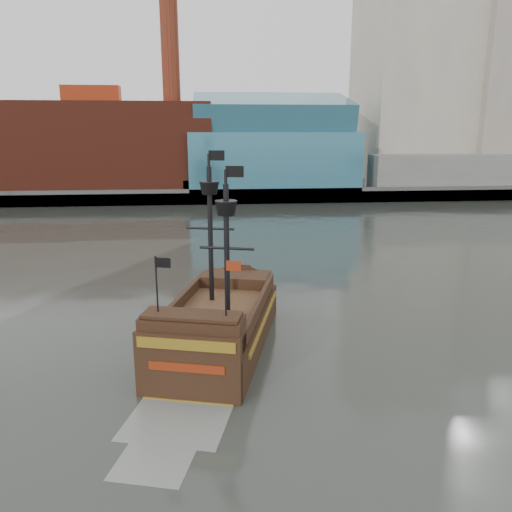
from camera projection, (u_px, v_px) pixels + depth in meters
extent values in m
plane|color=#282B26|center=(250.00, 379.00, 25.33)|extent=(400.00, 400.00, 0.00)
cube|color=slate|center=(216.00, 181.00, 113.89)|extent=(220.00, 60.00, 2.00)
cube|color=#4C4C49|center=(219.00, 197.00, 85.34)|extent=(220.00, 1.00, 2.60)
cube|color=maroon|center=(95.00, 146.00, 90.43)|extent=(42.00, 18.00, 15.00)
cube|color=#316C83|center=(271.00, 160.00, 92.13)|extent=(30.00, 16.00, 10.00)
cube|color=beige|center=(414.00, 65.00, 100.23)|extent=(20.00, 22.00, 46.00)
cube|color=#A59A8A|center=(507.00, 85.00, 99.05)|extent=(18.00, 18.00, 38.00)
cube|color=beige|center=(426.00, 62.00, 116.85)|extent=(24.00, 20.00, 52.00)
cube|color=slate|center=(477.00, 171.00, 92.35)|extent=(40.00, 6.00, 6.00)
cylinder|color=maroon|center=(170.00, 40.00, 89.17)|extent=(3.20, 3.20, 22.00)
cube|color=#316C83|center=(272.00, 115.00, 90.18)|extent=(28.00, 14.94, 8.78)
cube|color=black|center=(220.00, 335.00, 29.14)|extent=(8.14, 13.23, 2.67)
cube|color=#492E1A|center=(219.00, 312.00, 28.78)|extent=(7.33, 11.90, 0.31)
cube|color=black|center=(236.00, 281.00, 33.41)|extent=(4.85, 3.51, 1.03)
cube|color=black|center=(192.00, 335.00, 23.48)|extent=(5.14, 2.85, 1.85)
cube|color=black|center=(188.00, 377.00, 22.98)|extent=(4.93, 1.55, 4.11)
cube|color=olive|center=(186.00, 345.00, 22.44)|extent=(4.48, 1.27, 0.51)
cube|color=maroon|center=(186.00, 368.00, 22.72)|extent=(3.49, 1.01, 0.41)
cylinder|color=black|center=(210.00, 235.00, 29.37)|extent=(0.35, 0.35, 8.01)
cylinder|color=black|center=(227.00, 255.00, 25.92)|extent=(0.35, 0.35, 7.39)
cone|color=black|center=(209.00, 188.00, 28.69)|extent=(1.38, 1.38, 0.72)
cone|color=black|center=(226.00, 208.00, 25.32)|extent=(1.38, 1.38, 0.72)
cube|color=black|center=(217.00, 155.00, 28.17)|extent=(0.90, 0.27, 0.56)
cube|color=black|center=(235.00, 172.00, 24.80)|extent=(0.90, 0.27, 0.56)
cube|color=#949A95|center=(177.00, 421.00, 21.63)|extent=(5.17, 4.70, 0.02)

